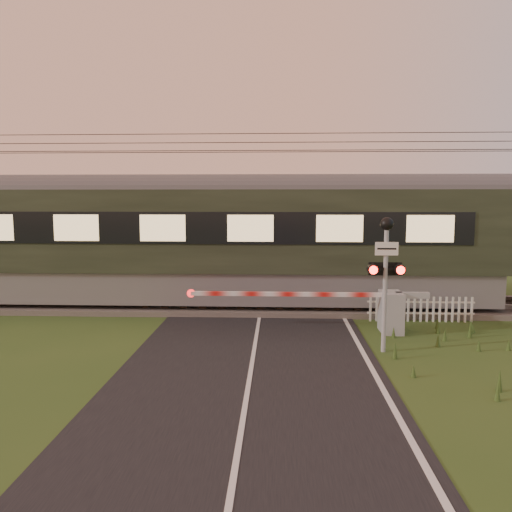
{
  "coord_description": "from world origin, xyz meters",
  "views": [
    {
      "loc": [
        0.61,
        -11.03,
        3.88
      ],
      "look_at": [
        -0.03,
        3.2,
        2.23
      ],
      "focal_mm": 35.0,
      "sensor_mm": 36.0,
      "label": 1
    }
  ],
  "objects": [
    {
      "name": "overhead_wires",
      "position": [
        0.0,
        6.5,
        5.72
      ],
      "size": [
        120.0,
        0.62,
        0.62
      ],
      "color": "black",
      "rests_on": "ground"
    },
    {
      "name": "road",
      "position": [
        0.02,
        -0.23,
        0.01
      ],
      "size": [
        6.0,
        140.0,
        0.03
      ],
      "color": "black",
      "rests_on": "ground"
    },
    {
      "name": "picket_fence",
      "position": [
        5.11,
        4.6,
        0.41
      ],
      "size": [
        3.35,
        0.07,
        0.81
      ],
      "color": "silver",
      "rests_on": "ground"
    },
    {
      "name": "track_bed",
      "position": [
        0.0,
        6.5,
        0.07
      ],
      "size": [
        140.0,
        3.4,
        0.39
      ],
      "color": "#47423D",
      "rests_on": "ground"
    },
    {
      "name": "ground",
      "position": [
        0.0,
        0.0,
        0.0
      ],
      "size": [
        160.0,
        160.0,
        0.0
      ],
      "primitive_type": "plane",
      "color": "#2D491C",
      "rests_on": "ground"
    },
    {
      "name": "crossing_signal",
      "position": [
        3.29,
        1.42,
        2.35
      ],
      "size": [
        0.87,
        0.36,
        3.42
      ],
      "color": "gray",
      "rests_on": "ground"
    },
    {
      "name": "boom_gate",
      "position": [
        3.58,
        3.33,
        0.66
      ],
      "size": [
        7.04,
        0.91,
        1.21
      ],
      "color": "gray",
      "rests_on": "ground"
    }
  ]
}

